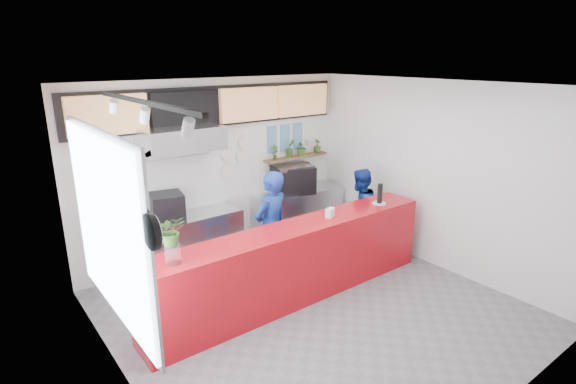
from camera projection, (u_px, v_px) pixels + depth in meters
floor at (313, 309)px, 6.17m from camera, size 5.00×5.00×0.00m
ceiling at (317, 86)px, 5.29m from camera, size 5.00×5.00×0.00m
wall_back at (219, 168)px, 7.62m from camera, size 5.00×0.00×5.00m
wall_left at (117, 258)px, 4.27m from camera, size 0.00×5.00×5.00m
wall_right at (433, 175)px, 7.18m from camera, size 0.00×5.00×5.00m
service_counter at (295, 263)px, 6.31m from camera, size 4.50×0.60×1.10m
cream_band at (216, 103)px, 7.29m from camera, size 5.00×0.02×0.80m
prep_bench at (187, 243)px, 7.23m from camera, size 1.80×0.60×0.90m
panini_oven at (167, 207)px, 6.87m from camera, size 0.56×0.56×0.43m
extraction_hood at (181, 139)px, 6.70m from camera, size 1.20×0.70×0.35m
hood_lip at (182, 152)px, 6.75m from camera, size 1.20×0.69×0.31m
right_bench at (298, 213)px, 8.57m from camera, size 1.80×0.60×0.90m
espresso_machine at (292, 179)px, 8.28m from camera, size 0.93×0.82×0.50m
espresso_tray at (292, 167)px, 8.21m from camera, size 0.78×0.61×0.06m
herb_shelf at (296, 157)px, 8.48m from camera, size 1.40×0.18×0.04m
menu_board_far_left at (108, 115)px, 6.20m from camera, size 1.10×0.10×0.55m
menu_board_mid_left at (186, 109)px, 6.88m from camera, size 1.10×0.10×0.55m
menu_board_mid_right at (249, 104)px, 7.55m from camera, size 1.10×0.10×0.55m
menu_board_far_right at (302, 100)px, 8.23m from camera, size 1.10×0.10×0.55m
soffit at (217, 106)px, 7.28m from camera, size 4.80×0.04×0.65m
window_pane at (108, 228)px, 4.45m from camera, size 0.04×2.20×1.90m
window_frame at (110, 228)px, 4.46m from camera, size 0.03×2.30×2.00m
wall_clock_rim at (151, 232)px, 3.45m from camera, size 0.05×0.30×0.30m
wall_clock_face at (155, 231)px, 3.46m from camera, size 0.02×0.26×0.26m
track_rail at (143, 102)px, 4.08m from camera, size 0.05×2.40×0.04m
dec_plate_a at (227, 153)px, 7.61m from camera, size 0.24×0.03×0.24m
dec_plate_b at (242, 157)px, 7.81m from camera, size 0.24×0.03×0.24m
dec_plate_c at (227, 170)px, 7.70m from camera, size 0.24×0.03×0.24m
dec_plate_d at (244, 142)px, 7.77m from camera, size 0.24×0.03×0.24m
photo_frame_a at (272, 133)px, 8.10m from camera, size 0.20×0.02×0.25m
photo_frame_b at (285, 131)px, 8.27m from camera, size 0.20×0.02×0.25m
photo_frame_c at (298, 129)px, 8.45m from camera, size 0.20×0.02×0.25m
photo_frame_d at (272, 146)px, 8.17m from camera, size 0.20×0.02×0.25m
photo_frame_e at (285, 144)px, 8.35m from camera, size 0.20×0.02×0.25m
photo_frame_f at (298, 143)px, 8.52m from camera, size 0.20×0.02×0.25m
staff_center at (271, 228)px, 6.69m from camera, size 0.72×0.56×1.75m
staff_right at (359, 211)px, 7.80m from camera, size 0.82×0.70×1.50m
herb_a at (275, 152)px, 8.14m from camera, size 0.16×0.14×0.27m
herb_b at (290, 148)px, 8.34m from camera, size 0.20×0.17×0.34m
herb_c at (302, 147)px, 8.51m from camera, size 0.29×0.25×0.30m
herb_d at (317, 146)px, 8.74m from camera, size 0.17×0.16×0.26m
glass_vase at (173, 254)px, 5.03m from camera, size 0.24×0.24×0.22m
basil_vase at (171, 231)px, 4.95m from camera, size 0.34×0.30×0.34m
napkin_holder at (330, 213)px, 6.48m from camera, size 0.17×0.14×0.13m
white_plate at (379, 203)px, 7.07m from camera, size 0.24×0.24×0.02m
pepper_mill at (380, 194)px, 7.02m from camera, size 0.09×0.09×0.31m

